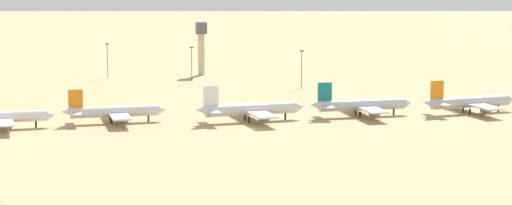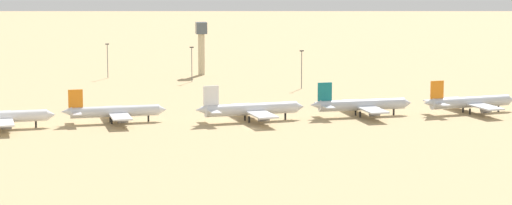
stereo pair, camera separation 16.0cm
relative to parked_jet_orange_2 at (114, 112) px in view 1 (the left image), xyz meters
The scene contains 9 objects.
ground 50.03m from the parked_jet_orange_2, 23.85° to the right, with size 4000.00×4000.00×0.00m, color tan.
parked_jet_orange_2 is the anchor object (origin of this frame).
parked_jet_white_3 47.97m from the parked_jet_orange_2, ahead, with size 40.53×34.37×13.39m.
parked_jet_teal_4 89.39m from the parked_jet_orange_2, ahead, with size 39.19×32.98×12.95m.
parked_jet_orange_5 130.98m from the parked_jet_orange_2, ahead, with size 38.85×33.09×12.86m.
control_tower 141.47m from the parked_jet_orange_2, 69.80° to the left, with size 5.20×5.20×25.50m.
light_pole_west 128.22m from the parked_jet_orange_2, 88.42° to the left, with size 1.80×0.50×16.34m.
light_pole_mid 114.96m from the parked_jet_orange_2, 69.14° to the left, with size 1.80×0.50×16.14m.
light_pole_east 114.03m from the parked_jet_orange_2, 41.62° to the left, with size 1.80×0.50×16.78m.
Camera 1 is at (-62.86, -343.82, 61.36)m, focal length 73.12 mm.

